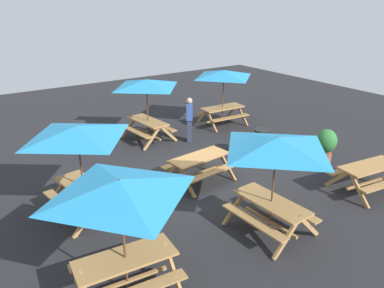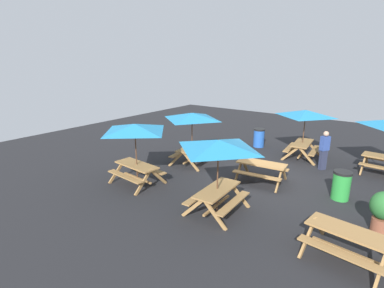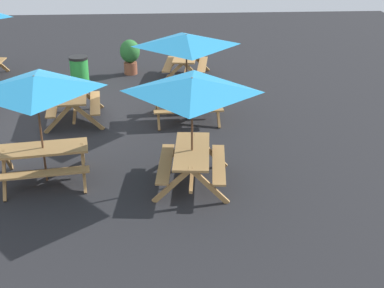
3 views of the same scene
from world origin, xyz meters
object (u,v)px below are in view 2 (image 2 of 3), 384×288
(potted_plant_0, at_px, (383,209))
(trash_bin_green, at_px, (341,185))
(picnic_table_2, at_px, (348,238))
(picnic_table_3, at_px, (218,150))
(trash_bin_blue, at_px, (259,138))
(picnic_table_5, at_px, (261,168))
(person_standing, at_px, (324,149))
(picnic_table_6, at_px, (305,117))
(picnic_table_0, at_px, (192,120))
(picnic_table_1, at_px, (135,132))

(potted_plant_0, bearing_deg, trash_bin_green, -49.74)
(picnic_table_2, relative_size, picnic_table_3, 0.84)
(trash_bin_blue, bearing_deg, potted_plant_0, 136.97)
(trash_bin_green, bearing_deg, picnic_table_5, 4.40)
(trash_bin_green, bearing_deg, person_standing, -65.17)
(picnic_table_6, relative_size, person_standing, 1.40)
(picnic_table_5, bearing_deg, picnic_table_0, -8.36)
(picnic_table_1, distance_m, picnic_table_3, 3.56)
(picnic_table_5, relative_size, person_standing, 1.16)
(picnic_table_3, bearing_deg, potted_plant_0, 109.35)
(picnic_table_2, bearing_deg, picnic_table_6, -57.99)
(trash_bin_blue, distance_m, potted_plant_0, 8.36)
(trash_bin_green, height_order, potted_plant_0, potted_plant_0)
(picnic_table_2, relative_size, person_standing, 1.18)
(picnic_table_5, xyz_separation_m, picnic_table_6, (-0.36, -3.81, 1.43))
(picnic_table_1, xyz_separation_m, picnic_table_3, (-3.55, 0.07, 0.00))
(picnic_table_1, distance_m, potted_plant_0, 7.97)
(picnic_table_1, height_order, picnic_table_3, same)
(person_standing, bearing_deg, potted_plant_0, -116.50)
(picnic_table_0, height_order, picnic_table_2, picnic_table_0)
(trash_bin_green, bearing_deg, picnic_table_1, 26.00)
(person_standing, bearing_deg, picnic_table_3, -163.64)
(trash_bin_blue, height_order, person_standing, person_standing)
(picnic_table_2, height_order, picnic_table_6, picnic_table_6)
(picnic_table_3, bearing_deg, picnic_table_2, 84.89)
(picnic_table_0, distance_m, picnic_table_1, 3.07)
(trash_bin_blue, xyz_separation_m, potted_plant_0, (-6.11, 5.70, 0.18))
(potted_plant_0, height_order, person_standing, person_standing)
(picnic_table_5, bearing_deg, picnic_table_2, 132.20)
(person_standing, bearing_deg, picnic_table_1, 170.00)
(picnic_table_5, height_order, trash_bin_green, trash_bin_green)
(picnic_table_1, xyz_separation_m, potted_plant_0, (-7.70, -1.61, -1.32))
(picnic_table_2, xyz_separation_m, trash_bin_blue, (5.60, -7.53, -0.07))
(potted_plant_0, bearing_deg, picnic_table_1, 11.82)
(trash_bin_blue, xyz_separation_m, person_standing, (-3.63, 1.59, 0.39))
(picnic_table_2, bearing_deg, picnic_table_5, -34.12)
(picnic_table_3, xyz_separation_m, person_standing, (-1.66, -5.79, -1.10))
(person_standing, bearing_deg, picnic_table_6, 81.84)
(picnic_table_5, bearing_deg, picnic_table_3, 81.79)
(picnic_table_6, bearing_deg, trash_bin_green, 27.74)
(picnic_table_0, distance_m, picnic_table_2, 7.75)
(picnic_table_5, bearing_deg, trash_bin_blue, -70.73)
(picnic_table_0, bearing_deg, picnic_table_6, 126.13)
(picnic_table_6, bearing_deg, picnic_table_0, -51.14)
(picnic_table_1, bearing_deg, picnic_table_0, -90.32)
(person_standing, bearing_deg, trash_bin_green, -122.83)
(picnic_table_1, height_order, picnic_table_6, same)
(picnic_table_6, distance_m, potted_plant_0, 6.43)
(picnic_table_3, distance_m, picnic_table_6, 6.82)
(picnic_table_1, xyz_separation_m, picnic_table_5, (-3.67, -2.92, -1.43))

